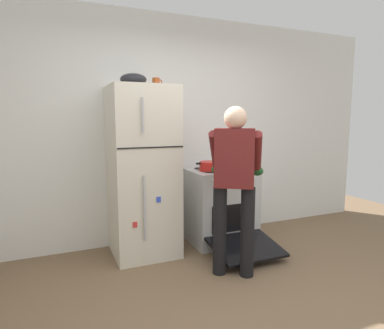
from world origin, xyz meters
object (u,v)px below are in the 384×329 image
(pepper_mill, at_px, (233,159))
(mixing_bowl, at_px, (133,79))
(stove_range, at_px, (220,206))
(coffee_mug, at_px, (156,82))
(red_pot, at_px, (210,166))
(person_cook, at_px, (235,176))
(refrigerator, at_px, (143,172))

(pepper_mill, xyz_separation_m, mixing_bowl, (-1.33, -0.20, 0.92))
(stove_range, relative_size, coffee_mug, 10.70)
(red_pot, bearing_deg, coffee_mug, 170.67)
(coffee_mug, xyz_separation_m, mixing_bowl, (-0.26, -0.05, 0.01))
(red_pot, height_order, pepper_mill, pepper_mill)
(person_cook, relative_size, pepper_mill, 9.42)
(coffee_mug, xyz_separation_m, pepper_mill, (1.07, 0.15, -0.90))
(coffee_mug, bearing_deg, mixing_bowl, -169.22)
(refrigerator, distance_m, stove_range, 1.07)
(refrigerator, height_order, red_pot, refrigerator)
(pepper_mill, bearing_deg, person_cook, -119.85)
(refrigerator, xyz_separation_m, mixing_bowl, (-0.08, 0.00, 0.98))
(person_cook, relative_size, mixing_bowl, 5.85)
(red_pot, xyz_separation_m, pepper_mill, (0.46, 0.25, 0.03))
(refrigerator, relative_size, mixing_bowl, 6.68)
(refrigerator, xyz_separation_m, pepper_mill, (1.25, 0.20, 0.06))
(coffee_mug, distance_m, pepper_mill, 1.41)
(stove_range, distance_m, pepper_mill, 0.65)
(red_pot, xyz_separation_m, mixing_bowl, (-0.87, 0.05, 0.95))
(stove_range, distance_m, person_cook, 1.01)
(person_cook, height_order, red_pot, person_cook)
(stove_range, distance_m, mixing_bowl, 1.78)
(coffee_mug, distance_m, mixing_bowl, 0.27)
(person_cook, bearing_deg, refrigerator, 128.50)
(refrigerator, relative_size, red_pot, 5.23)
(refrigerator, xyz_separation_m, stove_range, (0.95, -0.02, -0.48))
(stove_range, xyz_separation_m, person_cook, (-0.29, -0.81, 0.52))
(refrigerator, bearing_deg, pepper_mill, 9.10)
(stove_range, height_order, pepper_mill, pepper_mill)
(stove_range, distance_m, red_pot, 0.53)
(person_cook, bearing_deg, stove_range, 70.29)
(stove_range, relative_size, red_pot, 3.43)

